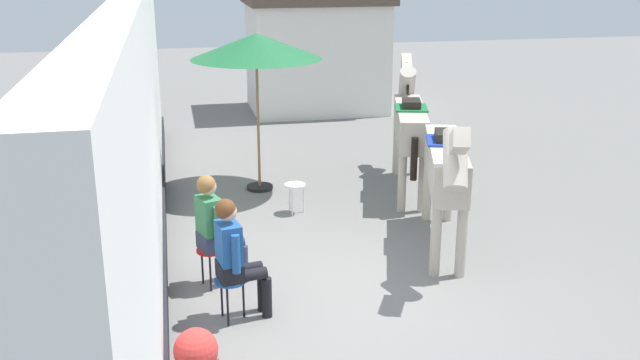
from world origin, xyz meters
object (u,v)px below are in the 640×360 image
at_px(seated_visitor_near, 235,253).
at_px(cafe_parasol, 256,47).
at_px(saddled_horse_near, 446,166).
at_px(spare_stool_white, 295,188).
at_px(seated_visitor_far, 215,224).
at_px(saddled_horse_far, 410,122).

bearing_deg(seated_visitor_near, cafe_parasol, 79.53).
relative_size(saddled_horse_near, cafe_parasol, 1.13).
xyz_separation_m(seated_visitor_near, spare_stool_white, (1.20, 3.15, -0.38)).
bearing_deg(cafe_parasol, seated_visitor_near, -100.47).
distance_m(seated_visitor_far, saddled_horse_near, 3.10).
distance_m(saddled_horse_near, cafe_parasol, 3.87).
bearing_deg(seated_visitor_far, cafe_parasol, 74.70).
bearing_deg(saddled_horse_far, cafe_parasol, 168.28).
xyz_separation_m(seated_visitor_far, spare_stool_white, (1.35, 2.26, -0.38)).
bearing_deg(saddled_horse_far, spare_stool_white, -159.63).
height_order(seated_visitor_far, cafe_parasol, cafe_parasol).
relative_size(saddled_horse_far, spare_stool_white, 6.36).
relative_size(seated_visitor_far, saddled_horse_near, 0.48).
distance_m(seated_visitor_near, spare_stool_white, 3.39).
relative_size(cafe_parasol, spare_stool_white, 5.61).
distance_m(cafe_parasol, spare_stool_white, 2.36).
relative_size(seated_visitor_far, saddled_horse_far, 0.47).
height_order(saddled_horse_near, saddled_horse_far, same).
xyz_separation_m(saddled_horse_near, saddled_horse_far, (0.36, 2.53, 0.00)).
bearing_deg(seated_visitor_far, spare_stool_white, 59.25).
relative_size(seated_visitor_near, saddled_horse_far, 0.47).
xyz_separation_m(saddled_horse_far, spare_stool_white, (-2.04, -0.76, -0.76)).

